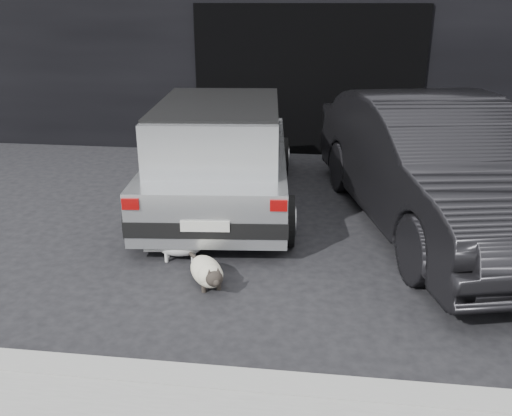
# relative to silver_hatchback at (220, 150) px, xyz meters

# --- Properties ---
(ground) EXTENTS (80.00, 80.00, 0.00)m
(ground) POSITION_rel_silver_hatchback_xyz_m (0.04, -1.16, -0.78)
(ground) COLOR black
(ground) RESTS_ON ground
(building_facade) EXTENTS (34.00, 4.00, 5.00)m
(building_facade) POSITION_rel_silver_hatchback_xyz_m (1.04, 4.84, 1.72)
(building_facade) COLOR black
(building_facade) RESTS_ON ground
(garage_opening) EXTENTS (4.00, 0.10, 2.60)m
(garage_opening) POSITION_rel_silver_hatchback_xyz_m (1.04, 2.83, 0.52)
(garage_opening) COLOR black
(garage_opening) RESTS_ON ground
(curb) EXTENTS (18.00, 0.25, 0.12)m
(curb) POSITION_rel_silver_hatchback_xyz_m (1.04, -3.76, -0.72)
(curb) COLOR gray
(curb) RESTS_ON ground
(silver_hatchback) EXTENTS (2.23, 4.05, 1.44)m
(silver_hatchback) POSITION_rel_silver_hatchback_xyz_m (0.00, 0.00, 0.00)
(silver_hatchback) COLOR silver
(silver_hatchback) RESTS_ON ground
(second_car) EXTENTS (2.80, 5.08, 1.59)m
(second_car) POSITION_rel_silver_hatchback_xyz_m (2.71, -0.42, 0.01)
(second_car) COLOR black
(second_car) RESTS_ON ground
(cat_siamese) EXTENTS (0.54, 0.79, 0.30)m
(cat_siamese) POSITION_rel_silver_hatchback_xyz_m (0.29, -2.25, -0.65)
(cat_siamese) COLOR beige
(cat_siamese) RESTS_ON ground
(cat_white) EXTENTS (0.71, 0.30, 0.34)m
(cat_white) POSITION_rel_silver_hatchback_xyz_m (-0.10, -1.72, -0.62)
(cat_white) COLOR silver
(cat_white) RESTS_ON ground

